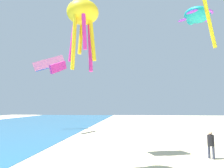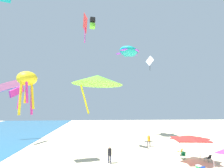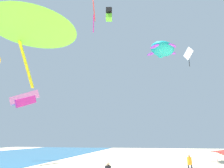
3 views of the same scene
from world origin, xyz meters
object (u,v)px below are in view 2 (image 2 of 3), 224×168
object	(u,v)px
folding_chair_near_cooler	(180,151)
cooler_box	(199,168)
folding_chair_right_of_tent	(183,155)
person_near_umbrella	(110,153)
kite_box_black	(93,23)
kite_octopus_yellow	(27,81)
person_kite_handler	(149,139)
kite_turtle_teal	(128,51)
kite_delta_lime	(97,80)
kite_diamond_red	(85,24)
kite_parafoil_magenta	(17,92)
kite_parafoil_pink	(9,86)
canopy_tent	(190,138)
folding_chair_facing_ocean	(209,158)
kite_diamond_white	(150,61)

from	to	relation	value
folding_chair_near_cooler	cooler_box	xyz separation A→B (m)	(-5.67, 0.60, -0.27)
folding_chair_right_of_tent	cooler_box	xyz separation A→B (m)	(-3.91, 0.15, -0.27)
person_near_umbrella	kite_box_black	bearing A→B (deg)	-22.95
cooler_box	kite_octopus_yellow	distance (m)	18.50
person_kite_handler	kite_turtle_teal	distance (m)	19.36
kite_delta_lime	kite_diamond_red	world-z (taller)	kite_diamond_red
person_near_umbrella	kite_turtle_teal	size ratio (longest dim) A/B	0.30
folding_chair_near_cooler	cooler_box	bearing A→B (deg)	38.35
kite_parafoil_magenta	kite_parafoil_pink	size ratio (longest dim) A/B	0.85
canopy_tent	folding_chair_right_of_tent	size ratio (longest dim) A/B	4.76
folding_chair_facing_ocean	folding_chair_right_of_tent	bearing A→B (deg)	-55.06
kite_parafoil_magenta	kite_delta_lime	distance (m)	24.31
kite_diamond_white	kite_diamond_red	xyz separation A→B (m)	(-6.13, 11.51, 4.14)
folding_chair_right_of_tent	kite_parafoil_magenta	size ratio (longest dim) A/B	0.21
kite_turtle_teal	canopy_tent	bearing A→B (deg)	-172.39
kite_octopus_yellow	kite_delta_lime	size ratio (longest dim) A/B	0.79
person_near_umbrella	kite_diamond_white	bearing A→B (deg)	-68.00
person_near_umbrella	kite_turtle_teal	distance (m)	25.06
kite_delta_lime	folding_chair_facing_ocean	bearing A→B (deg)	79.61
canopy_tent	kite_octopus_yellow	distance (m)	18.08
folding_chair_facing_ocean	kite_parafoil_magenta	distance (m)	29.91
canopy_tent	kite_delta_lime	bearing A→B (deg)	126.63
kite_turtle_teal	folding_chair_right_of_tent	bearing A→B (deg)	-171.89
kite_diamond_white	kite_delta_lime	size ratio (longest dim) A/B	0.56
folding_chair_facing_ocean	kite_octopus_yellow	distance (m)	20.85
person_kite_handler	folding_chair_near_cooler	bearing A→B (deg)	149.33
kite_turtle_teal	kite_box_black	size ratio (longest dim) A/B	3.11
folding_chair_near_cooler	kite_box_black	distance (m)	24.36
cooler_box	kite_parafoil_magenta	xyz separation A→B (m)	(14.82, 23.56, 8.39)
kite_parafoil_pink	kite_box_black	size ratio (longest dim) A/B	2.41
folding_chair_right_of_tent	kite_box_black	xyz separation A→B (m)	(9.56, 11.09, 19.99)
canopy_tent	kite_box_black	bearing A→B (deg)	45.29
cooler_box	kite_parafoil_pink	size ratio (longest dim) A/B	0.14
folding_chair_near_cooler	kite_box_black	bearing A→B (deg)	-79.73
person_near_umbrella	kite_turtle_teal	world-z (taller)	kite_turtle_teal
kite_parafoil_magenta	kite_delta_lime	bearing A→B (deg)	44.82
person_kite_handler	kite_parafoil_pink	size ratio (longest dim) A/B	0.40
kite_diamond_red	kite_delta_lime	bearing A→B (deg)	-13.58
kite_delta_lime	kite_turtle_teal	bearing A→B (deg)	123.55
person_kite_handler	kite_delta_lime	size ratio (longest dim) A/B	0.36
kite_turtle_teal	kite_parafoil_pink	size ratio (longest dim) A/B	1.29
folding_chair_right_of_tent	person_kite_handler	distance (m)	7.40
folding_chair_facing_ocean	person_near_umbrella	bearing A→B (deg)	-24.87
folding_chair_facing_ocean	person_kite_handler	distance (m)	9.61
folding_chair_right_of_tent	kite_octopus_yellow	bearing A→B (deg)	-124.43
folding_chair_near_cooler	kite_octopus_yellow	distance (m)	19.96
kite_turtle_teal	folding_chair_facing_ocean	bearing A→B (deg)	-166.10
folding_chair_right_of_tent	kite_delta_lime	world-z (taller)	kite_delta_lime
kite_box_black	kite_turtle_teal	bearing A→B (deg)	-145.54
folding_chair_facing_ocean	kite_parafoil_pink	size ratio (longest dim) A/B	0.18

